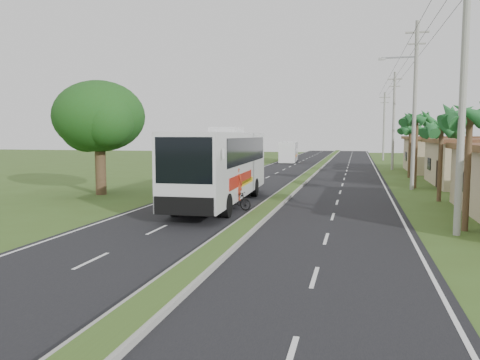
# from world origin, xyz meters

# --- Properties ---
(ground) EXTENTS (180.00, 180.00, 0.00)m
(ground) POSITION_xyz_m (0.00, 0.00, 0.00)
(ground) COLOR #3B541E
(ground) RESTS_ON ground
(road_asphalt) EXTENTS (14.00, 160.00, 0.02)m
(road_asphalt) POSITION_xyz_m (0.00, 20.00, 0.01)
(road_asphalt) COLOR black
(road_asphalt) RESTS_ON ground
(median_strip) EXTENTS (1.20, 160.00, 0.18)m
(median_strip) POSITION_xyz_m (0.00, 20.00, 0.10)
(median_strip) COLOR gray
(median_strip) RESTS_ON ground
(lane_edge_left) EXTENTS (0.12, 160.00, 0.01)m
(lane_edge_left) POSITION_xyz_m (-6.70, 20.00, 0.00)
(lane_edge_left) COLOR silver
(lane_edge_left) RESTS_ON ground
(lane_edge_right) EXTENTS (0.12, 160.00, 0.01)m
(lane_edge_right) POSITION_xyz_m (6.70, 20.00, 0.00)
(lane_edge_right) COLOR silver
(lane_edge_right) RESTS_ON ground
(shop_far) EXTENTS (8.60, 11.60, 3.82)m
(shop_far) POSITION_xyz_m (14.00, 36.00, 1.93)
(shop_far) COLOR tan
(shop_far) RESTS_ON ground
(palm_verge_a) EXTENTS (2.40, 2.40, 5.45)m
(palm_verge_a) POSITION_xyz_m (9.00, 3.00, 4.74)
(palm_verge_a) COLOR #473321
(palm_verge_a) RESTS_ON ground
(palm_verge_b) EXTENTS (2.40, 2.40, 5.05)m
(palm_verge_b) POSITION_xyz_m (9.40, 12.00, 4.36)
(palm_verge_b) COLOR #473321
(palm_verge_b) RESTS_ON ground
(palm_verge_c) EXTENTS (2.40, 2.40, 5.85)m
(palm_verge_c) POSITION_xyz_m (8.80, 19.00, 5.12)
(palm_verge_c) COLOR #473321
(palm_verge_c) RESTS_ON ground
(palm_verge_d) EXTENTS (2.40, 2.40, 5.25)m
(palm_verge_d) POSITION_xyz_m (9.30, 28.00, 4.55)
(palm_verge_d) COLOR #473321
(palm_verge_d) RESTS_ON ground
(shade_tree) EXTENTS (6.30, 6.00, 7.54)m
(shade_tree) POSITION_xyz_m (-12.11, 10.02, 5.03)
(shade_tree) COLOR #473321
(shade_tree) RESTS_ON ground
(utility_pole_a) EXTENTS (1.60, 0.28, 11.00)m
(utility_pole_a) POSITION_xyz_m (8.50, 2.00, 5.67)
(utility_pole_a) COLOR gray
(utility_pole_a) RESTS_ON ground
(utility_pole_b) EXTENTS (3.20, 0.28, 12.00)m
(utility_pole_b) POSITION_xyz_m (8.47, 18.00, 6.26)
(utility_pole_b) COLOR gray
(utility_pole_b) RESTS_ON ground
(utility_pole_c) EXTENTS (1.60, 0.28, 11.00)m
(utility_pole_c) POSITION_xyz_m (8.50, 38.00, 5.67)
(utility_pole_c) COLOR gray
(utility_pole_c) RESTS_ON ground
(utility_pole_d) EXTENTS (1.60, 0.28, 10.50)m
(utility_pole_d) POSITION_xyz_m (8.50, 58.00, 5.42)
(utility_pole_d) COLOR gray
(utility_pole_d) RESTS_ON ground
(coach_bus_main) EXTENTS (3.47, 13.81, 4.43)m
(coach_bus_main) POSITION_xyz_m (-2.95, 7.85, 2.43)
(coach_bus_main) COLOR silver
(coach_bus_main) RESTS_ON ground
(coach_bus_far) EXTENTS (3.07, 10.40, 2.99)m
(coach_bus_far) POSITION_xyz_m (-5.11, 50.20, 1.69)
(coach_bus_far) COLOR white
(coach_bus_far) RESTS_ON ground
(motorcyclist) EXTENTS (1.74, 0.92, 2.29)m
(motorcyclist) POSITION_xyz_m (-1.53, 5.83, 0.84)
(motorcyclist) COLOR black
(motorcyclist) RESTS_ON ground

